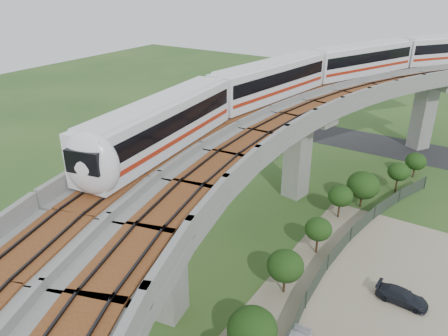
{
  "coord_description": "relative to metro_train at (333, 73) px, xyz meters",
  "views": [
    {
      "loc": [
        16.85,
        -28.1,
        21.8
      ],
      "look_at": [
        -0.15,
        -1.76,
        7.5
      ],
      "focal_mm": 35.0,
      "sensor_mm": 36.0,
      "label": 1
    }
  ],
  "objects": [
    {
      "name": "tree_0",
      "position": [
        8.36,
        6.97,
        -10.36
      ],
      "size": [
        2.3,
        2.3,
        2.93
      ],
      "color": "#382314",
      "rests_on": "ground"
    },
    {
      "name": "viaduct",
      "position": [
        1.62,
        -14.83,
        -3.26
      ],
      "size": [
        19.58,
        73.98,
        11.4
      ],
      "color": "#99968E",
      "rests_on": "ground"
    },
    {
      "name": "tree_2",
      "position": [
        5.36,
        -3.28,
        -9.86
      ],
      "size": [
        3.19,
        3.19,
        3.8
      ],
      "color": "#382314",
      "rests_on": "ground"
    },
    {
      "name": "fence",
      "position": [
        7.53,
        -14.83,
        -11.56
      ],
      "size": [
        3.87,
        38.73,
        1.5
      ],
      "color": "#2D382D",
      "rests_on": "ground"
    },
    {
      "name": "tree_1",
      "position": [
        7.55,
        1.95,
        -9.89
      ],
      "size": [
        2.25,
        2.25,
        3.38
      ],
      "color": "#382314",
      "rests_on": "ground"
    },
    {
      "name": "tree_3",
      "position": [
        4.18,
        -6.45,
        -9.97
      ],
      "size": [
        2.37,
        2.37,
        3.36
      ],
      "color": "#382314",
      "rests_on": "ground"
    },
    {
      "name": "tree_6",
      "position": [
        5.26,
        -25.27,
        -10.31
      ],
      "size": [
        3.11,
        3.11,
        3.32
      ],
      "color": "#382314",
      "rests_on": "ground"
    },
    {
      "name": "asphalt_road",
      "position": [
        -2.22,
        15.17,
        -12.29
      ],
      "size": [
        60.0,
        8.0,
        0.03
      ],
      "primitive_type": "cube",
      "color": "#232326",
      "rests_on": "ground"
    },
    {
      "name": "car_dark",
      "position": [
        12.03,
        -15.46,
        -11.75
      ],
      "size": [
        3.64,
        1.59,
        1.04
      ],
      "primitive_type": "imported",
      "rotation": [
        0.0,
        0.0,
        1.53
      ],
      "color": "black",
      "rests_on": "dirt_lot"
    },
    {
      "name": "tree_4",
      "position": [
        4.6,
        -13.05,
        -9.98
      ],
      "size": [
        2.25,
        2.25,
        3.29
      ],
      "color": "#382314",
      "rests_on": "ground"
    },
    {
      "name": "ground",
      "position": [
        -2.22,
        -14.83,
        -12.31
      ],
      "size": [
        160.0,
        160.0,
        0.0
      ],
      "primitive_type": "plane",
      "color": "#294E1F",
      "rests_on": "ground"
    },
    {
      "name": "dirt_lot",
      "position": [
        11.78,
        -16.83,
        -12.29
      ],
      "size": [
        18.0,
        26.0,
        0.04
      ],
      "primitive_type": "cube",
      "color": "gray",
      "rests_on": "ground"
    },
    {
      "name": "tree_5",
      "position": [
        4.46,
        -19.03,
        -9.92
      ],
      "size": [
        2.69,
        2.69,
        3.53
      ],
      "color": "#382314",
      "rests_on": "ground"
    },
    {
      "name": "metro_train",
      "position": [
        0.0,
        0.0,
        0.0
      ],
      "size": [
        19.69,
        59.35,
        3.64
      ],
      "color": "white",
      "rests_on": "ground"
    }
  ]
}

